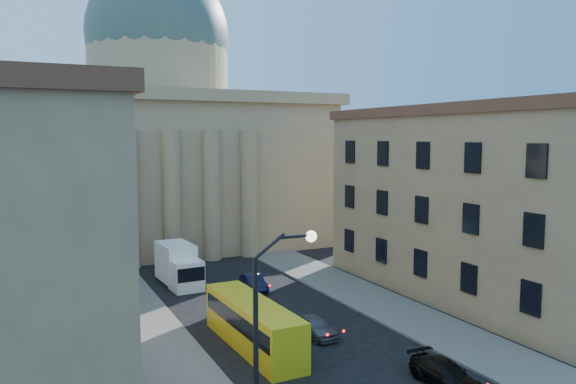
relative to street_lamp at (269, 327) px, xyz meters
name	(u,v)px	position (x,y,z in m)	size (l,w,h in m)	color
sidewalk_left	(168,369)	(-1.53, 10.00, -5.21)	(5.00, 60.00, 0.15)	#63615B
sidewalk_right	(423,323)	(15.47, 10.00, -5.21)	(5.00, 60.00, 0.15)	#63615B
church	(161,140)	(6.97, 47.47, 6.59)	(68.02, 28.76, 36.60)	#93805A
building_right	(479,200)	(23.97, 14.00, 2.14)	(11.60, 26.60, 14.70)	tan
street_lamp	(269,327)	(0.00, 0.00, 0.00)	(2.62, 0.44, 8.83)	black
car_right_mid	(445,374)	(10.47, 2.12, -4.65)	(1.78, 4.37, 1.27)	black
car_right_far	(314,326)	(7.94, 11.13, -4.64)	(1.52, 3.77, 1.28)	#545359
car_right_distant	(254,283)	(8.45, 22.41, -4.65)	(1.35, 3.87, 1.27)	black
city_bus	(253,323)	(3.79, 11.05, -3.80)	(2.60, 9.90, 2.77)	gold
box_truck	(179,266)	(3.46, 26.73, -3.69)	(2.74, 6.25, 3.36)	white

